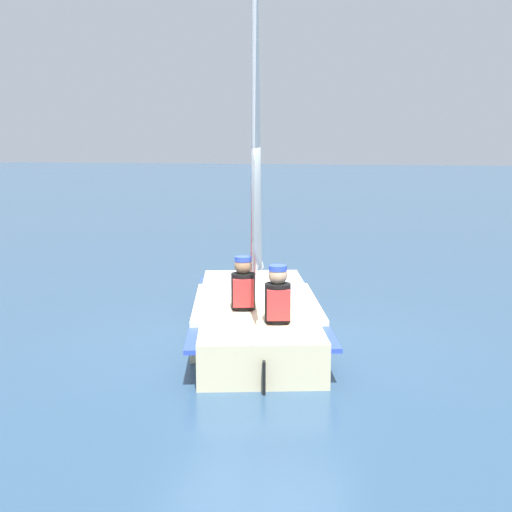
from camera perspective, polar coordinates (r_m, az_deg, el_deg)
The scene contains 4 objects.
ground_plane at distance 8.70m, azimuth 0.00°, elevation -7.14°, with size 260.00×260.00×0.00m, color #2D4C6B.
sailboat_main at distance 8.51m, azimuth 0.01°, elevation -3.08°, with size 4.28×3.24×5.21m.
sailor_helm at distance 8.07m, azimuth -1.14°, elevation -3.80°, with size 0.42×0.40×1.16m.
sailor_crew at distance 7.45m, azimuth 1.93°, elevation -4.89°, with size 0.42×0.40×1.16m.
Camera 1 is at (-7.62, -3.42, 2.43)m, focal length 45.00 mm.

